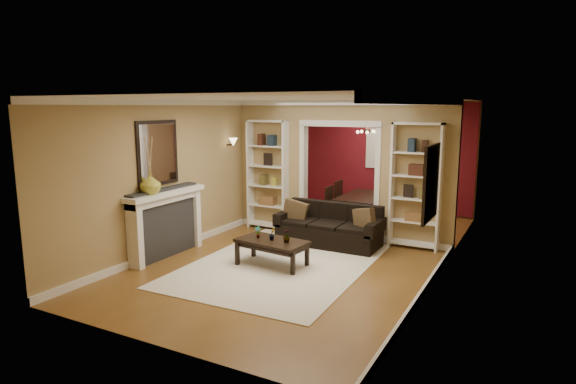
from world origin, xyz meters
The scene contains 30 objects.
floor centered at (0.00, 0.00, 0.00)m, with size 8.00×8.00×0.00m, color brown.
ceiling centered at (0.00, 0.00, 2.70)m, with size 8.00×8.00×0.00m, color white.
wall_back centered at (0.00, 4.00, 1.35)m, with size 8.00×8.00×0.00m, color #A38856.
wall_front centered at (0.00, -4.00, 1.35)m, with size 8.00×8.00×0.00m, color #A38856.
wall_left centered at (-2.25, 0.00, 1.35)m, with size 8.00×8.00×0.00m, color #A38856.
wall_right centered at (2.25, 0.00, 1.35)m, with size 8.00×8.00×0.00m, color #A38856.
partition_wall centered at (0.00, 1.20, 1.35)m, with size 4.50×0.15×2.70m, color #A38856.
red_back_panel centered at (0.00, 3.97, 1.32)m, with size 4.44×0.04×2.64m, color maroon.
dining_window centered at (0.00, 3.93, 1.55)m, with size 0.78×0.03×0.98m, color #8CA5CC.
area_rug centered at (-0.14, -0.96, 0.01)m, with size 2.70×3.79×0.01m, color silver.
sofa centered at (0.10, 0.45, 0.39)m, with size 1.97×0.85×0.77m, color black.
pillow_left centered at (-0.60, 0.43, 0.60)m, with size 0.46×0.13×0.46m, color brown.
pillow_right centered at (0.80, 0.43, 0.60)m, with size 0.44×0.13×0.44m, color brown.
coffee_table centered at (-0.24, -1.08, 0.22)m, with size 1.15×0.62×0.44m, color black.
plant_left centered at (-0.51, -1.08, 0.53)m, with size 0.10×0.07×0.20m, color #336626.
plant_center centered at (-0.24, -1.08, 0.53)m, with size 0.11×0.09×0.20m, color #336626.
plant_right centered at (0.02, -1.08, 0.54)m, with size 0.12×0.12×0.21m, color #336626.
bookshelf_left centered at (-1.55, 1.03, 1.15)m, with size 0.90×0.30×2.30m, color white.
bookshelf_right centered at (1.55, 1.03, 1.15)m, with size 0.90×0.30×2.30m, color white.
fireplace centered at (-2.09, -1.50, 0.58)m, with size 0.32×1.70×1.16m, color white.
vase centered at (-2.09, -1.85, 1.34)m, with size 0.34×0.34×0.36m, color #A8A636.
mirror centered at (-2.23, -1.50, 1.80)m, with size 0.03×0.95×1.10m, color silver.
wall_sconce centered at (-2.15, 0.55, 1.83)m, with size 0.18×0.18×0.22m, color #FFE0A5.
framed_art centered at (2.21, -1.00, 1.55)m, with size 0.04×0.85×1.05m, color black.
dining_table centered at (0.05, 2.67, 0.29)m, with size 0.93×1.66×0.58m, color black.
dining_chair_nw centered at (-0.50, 2.37, 0.40)m, with size 0.40×0.40×0.80m, color black.
dining_chair_ne centered at (0.60, 2.37, 0.43)m, with size 0.42×0.42×0.85m, color black.
dining_chair_sw centered at (-0.50, 2.97, 0.43)m, with size 0.42×0.42×0.85m, color black.
dining_chair_se centered at (0.60, 2.97, 0.39)m, with size 0.39×0.39×0.78m, color black.
chandelier centered at (0.00, 2.70, 2.02)m, with size 0.50×0.50×0.30m, color black.
Camera 1 is at (3.54, -7.64, 2.58)m, focal length 30.00 mm.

